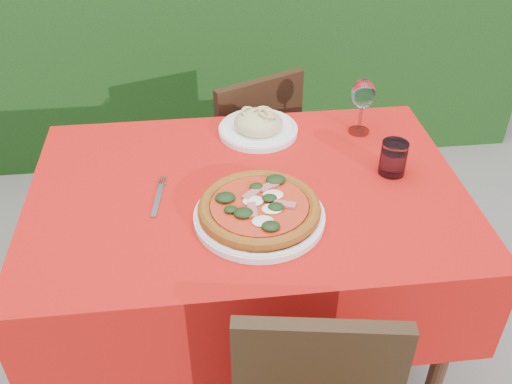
{
  "coord_description": "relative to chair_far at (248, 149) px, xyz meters",
  "views": [
    {
      "loc": [
        -0.13,
        -1.33,
        1.73
      ],
      "look_at": [
        0.02,
        -0.05,
        0.77
      ],
      "focal_mm": 40.0,
      "sensor_mm": 36.0,
      "label": 1
    }
  ],
  "objects": [
    {
      "name": "wine_glass",
      "position": [
        0.34,
        -0.38,
        0.42
      ],
      "size": [
        0.08,
        0.08,
        0.19
      ],
      "color": "silver",
      "rests_on": "dining_table"
    },
    {
      "name": "pizza_plate",
      "position": [
        -0.05,
        -0.79,
        0.31
      ],
      "size": [
        0.41,
        0.41,
        0.07
      ],
      "rotation": [
        0.0,
        0.0,
        0.34
      ],
      "color": "white",
      "rests_on": "dining_table"
    },
    {
      "name": "ground",
      "position": [
        -0.07,
        -0.65,
        -0.47
      ],
      "size": [
        60.0,
        60.0,
        0.0
      ],
      "primitive_type": "plane",
      "color": "slate",
      "rests_on": "ground"
    },
    {
      "name": "chair_far",
      "position": [
        0.0,
        0.0,
        0.0
      ],
      "size": [
        0.49,
        0.49,
        0.82
      ],
      "rotation": [
        0.0,
        0.0,
        3.57
      ],
      "color": "black",
      "rests_on": "ground"
    },
    {
      "name": "water_glass",
      "position": [
        0.37,
        -0.62,
        0.33
      ],
      "size": [
        0.08,
        0.08,
        0.1
      ],
      "color": "silver",
      "rests_on": "dining_table"
    },
    {
      "name": "fork",
      "position": [
        -0.33,
        -0.68,
        0.28
      ],
      "size": [
        0.05,
        0.21,
        0.01
      ],
      "primitive_type": "cube",
      "rotation": [
        0.0,
        0.0,
        -0.13
      ],
      "color": "#B1B1B8",
      "rests_on": "dining_table"
    },
    {
      "name": "pasta_plate",
      "position": [
        0.0,
        -0.34,
        0.31
      ],
      "size": [
        0.26,
        0.26,
        0.08
      ],
      "rotation": [
        0.0,
        0.0,
        -0.04
      ],
      "color": "white",
      "rests_on": "dining_table"
    },
    {
      "name": "dining_table",
      "position": [
        -0.07,
        -0.65,
        0.13
      ],
      "size": [
        1.26,
        0.86,
        0.75
      ],
      "color": "#4B2718",
      "rests_on": "ground"
    }
  ]
}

